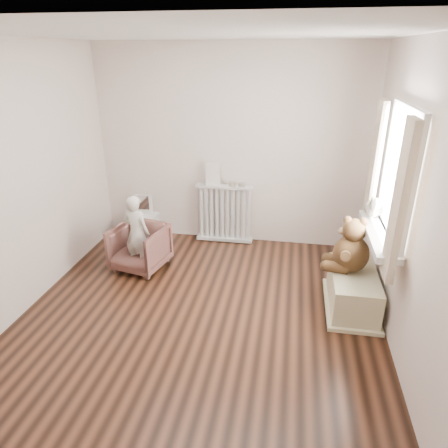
% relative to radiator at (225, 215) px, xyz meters
% --- Properties ---
extents(floor, '(3.60, 3.60, 0.01)m').
position_rel_radiator_xyz_m(floor, '(0.06, -1.68, -0.39)').
color(floor, black).
rests_on(floor, ground).
extents(ceiling, '(3.60, 3.60, 0.01)m').
position_rel_radiator_xyz_m(ceiling, '(0.06, -1.68, 2.21)').
color(ceiling, white).
rests_on(ceiling, ground).
extents(back_wall, '(3.60, 0.02, 2.60)m').
position_rel_radiator_xyz_m(back_wall, '(0.06, 0.12, 0.91)').
color(back_wall, silver).
rests_on(back_wall, ground).
extents(front_wall, '(3.60, 0.02, 2.60)m').
position_rel_radiator_xyz_m(front_wall, '(0.06, -3.48, 0.91)').
color(front_wall, silver).
rests_on(front_wall, ground).
extents(left_wall, '(0.02, 3.60, 2.60)m').
position_rel_radiator_xyz_m(left_wall, '(-1.74, -1.68, 0.91)').
color(left_wall, silver).
rests_on(left_wall, ground).
extents(right_wall, '(0.02, 3.60, 2.60)m').
position_rel_radiator_xyz_m(right_wall, '(1.86, -1.68, 0.91)').
color(right_wall, silver).
rests_on(right_wall, ground).
extents(window, '(0.03, 0.90, 1.10)m').
position_rel_radiator_xyz_m(window, '(1.82, -1.38, 1.06)').
color(window, white).
rests_on(window, right_wall).
extents(window_sill, '(0.22, 1.10, 0.06)m').
position_rel_radiator_xyz_m(window_sill, '(1.73, -1.38, 0.48)').
color(window_sill, silver).
rests_on(window_sill, right_wall).
extents(curtain_left, '(0.06, 0.26, 1.30)m').
position_rel_radiator_xyz_m(curtain_left, '(1.71, -1.95, 1.00)').
color(curtain_left, beige).
rests_on(curtain_left, right_wall).
extents(curtain_right, '(0.06, 0.26, 1.30)m').
position_rel_radiator_xyz_m(curtain_right, '(1.71, -0.81, 1.00)').
color(curtain_right, beige).
rests_on(curtain_right, right_wall).
extents(radiator, '(0.78, 0.15, 0.82)m').
position_rel_radiator_xyz_m(radiator, '(0.00, 0.00, 0.00)').
color(radiator, silver).
rests_on(radiator, floor).
extents(paper_doll, '(0.19, 0.02, 0.32)m').
position_rel_radiator_xyz_m(paper_doll, '(-0.16, 0.00, 0.59)').
color(paper_doll, beige).
rests_on(paper_doll, radiator).
extents(tin_a, '(0.09, 0.09, 0.06)m').
position_rel_radiator_xyz_m(tin_a, '(0.10, 0.00, 0.46)').
color(tin_a, '#A59E8C').
rests_on(tin_a, radiator).
extents(tin_b, '(0.09, 0.09, 0.05)m').
position_rel_radiator_xyz_m(tin_b, '(0.23, 0.00, 0.46)').
color(tin_b, '#A59E8C').
rests_on(tin_b, radiator).
extents(toy_vanity, '(0.39, 0.28, 0.61)m').
position_rel_radiator_xyz_m(toy_vanity, '(-1.17, -0.03, -0.11)').
color(toy_vanity, silver).
rests_on(toy_vanity, floor).
extents(armchair, '(0.71, 0.72, 0.55)m').
position_rel_radiator_xyz_m(armchair, '(-0.89, -0.92, -0.11)').
color(armchair, brown).
rests_on(armchair, floor).
extents(child, '(0.38, 0.29, 0.94)m').
position_rel_radiator_xyz_m(child, '(-0.89, -0.97, 0.10)').
color(child, beige).
rests_on(child, armchair).
extents(toy_bench, '(0.45, 0.85, 0.40)m').
position_rel_radiator_xyz_m(toy_bench, '(1.58, -1.33, -0.19)').
color(toy_bench, beige).
rests_on(toy_bench, floor).
extents(teddy_bear, '(0.51, 0.42, 0.57)m').
position_rel_radiator_xyz_m(teddy_bear, '(1.52, -1.27, 0.28)').
color(teddy_bear, '#372211').
rests_on(teddy_bear, toy_bench).
extents(plush_cat, '(0.20, 0.30, 0.24)m').
position_rel_radiator_xyz_m(plush_cat, '(1.72, -1.01, 0.61)').
color(plush_cat, slate).
rests_on(plush_cat, window_sill).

